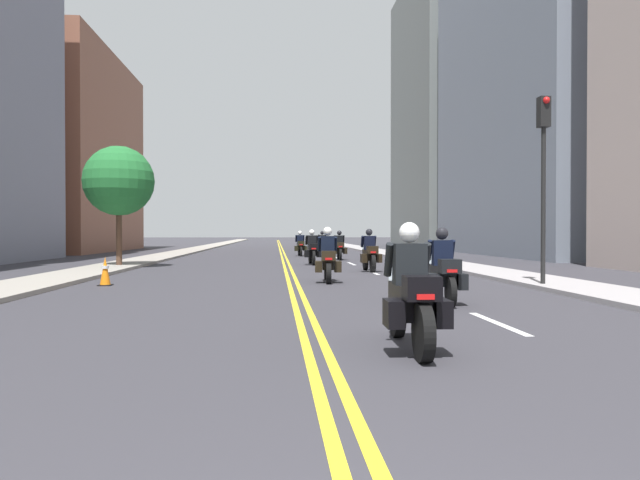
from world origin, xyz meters
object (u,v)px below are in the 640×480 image
(traffic_cone_0, at_px, (105,271))
(traffic_light_near, at_px, (544,157))
(street_tree_0, at_px, (119,181))
(motorcycle_4, at_px, (312,250))
(motorcycle_7, at_px, (322,244))
(motorcycle_1, at_px, (443,272))
(motorcycle_0, at_px, (411,299))
(motorcycle_5, at_px, (339,248))
(motorcycle_3, at_px, (369,254))
(motorcycle_2, at_px, (328,260))
(motorcycle_6, at_px, (300,245))

(traffic_cone_0, relative_size, traffic_light_near, 0.16)
(traffic_cone_0, relative_size, street_tree_0, 0.16)
(motorcycle_4, bearing_deg, traffic_light_near, -67.39)
(motorcycle_7, height_order, street_tree_0, street_tree_0)
(motorcycle_1, xyz_separation_m, street_tree_0, (-9.98, 13.05, 2.97))
(traffic_cone_0, distance_m, traffic_light_near, 12.27)
(motorcycle_7, relative_size, street_tree_0, 0.43)
(motorcycle_0, height_order, motorcycle_5, motorcycle_0)
(motorcycle_3, xyz_separation_m, traffic_light_near, (3.49, -6.97, 2.82))
(motorcycle_2, bearing_deg, traffic_light_near, -19.67)
(motorcycle_2, bearing_deg, motorcycle_5, 85.14)
(motorcycle_2, relative_size, traffic_light_near, 0.42)
(motorcycle_6, height_order, motorcycle_7, same)
(motorcycle_0, distance_m, motorcycle_3, 14.79)
(motorcycle_5, distance_m, traffic_cone_0, 16.83)
(motorcycle_0, bearing_deg, motorcycle_2, 92.25)
(motorcycle_0, height_order, motorcycle_1, motorcycle_0)
(motorcycle_6, relative_size, motorcycle_7, 0.98)
(motorcycle_2, bearing_deg, street_tree_0, 139.20)
(motorcycle_2, height_order, motorcycle_3, motorcycle_2)
(motorcycle_1, bearing_deg, street_tree_0, 130.80)
(motorcycle_1, distance_m, traffic_light_near, 5.50)
(motorcycle_7, distance_m, traffic_cone_0, 25.77)
(motorcycle_6, xyz_separation_m, motorcycle_7, (1.75, 4.42, 0.00))
(motorcycle_5, height_order, traffic_cone_0, motorcycle_5)
(motorcycle_1, xyz_separation_m, traffic_light_near, (3.60, 3.06, 2.83))
(motorcycle_5, bearing_deg, motorcycle_1, -87.69)
(motorcycle_0, height_order, traffic_light_near, traffic_light_near)
(motorcycle_7, bearing_deg, street_tree_0, -121.06)
(motorcycle_2, height_order, traffic_light_near, traffic_light_near)
(motorcycle_0, xyz_separation_m, motorcycle_7, (1.63, 33.83, 0.01))
(motorcycle_0, distance_m, motorcycle_6, 29.42)
(motorcycle_4, bearing_deg, motorcycle_1, -85.06)
(traffic_light_near, bearing_deg, street_tree_0, 143.65)
(motorcycle_5, xyz_separation_m, traffic_light_near, (3.60, -16.36, 2.83))
(motorcycle_6, height_order, street_tree_0, street_tree_0)
(motorcycle_0, height_order, motorcycle_6, motorcycle_0)
(traffic_light_near, xyz_separation_m, street_tree_0, (-13.57, 9.99, 0.14))
(motorcycle_2, distance_m, motorcycle_6, 19.43)
(motorcycle_0, xyz_separation_m, traffic_cone_0, (-6.39, 9.34, -0.25))
(motorcycle_4, relative_size, motorcycle_5, 1.01)
(traffic_cone_0, xyz_separation_m, traffic_light_near, (11.76, -1.64, 3.07))
(motorcycle_6, height_order, traffic_light_near, traffic_light_near)
(motorcycle_3, distance_m, motorcycle_4, 5.18)
(motorcycle_1, height_order, motorcycle_7, motorcycle_7)
(motorcycle_3, bearing_deg, motorcycle_6, 96.73)
(motorcycle_1, bearing_deg, motorcycle_2, 113.11)
(motorcycle_5, bearing_deg, motorcycle_7, 93.13)
(motorcycle_0, xyz_separation_m, traffic_light_near, (5.37, 7.70, 2.83))
(motorcycle_1, distance_m, motorcycle_3, 10.02)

